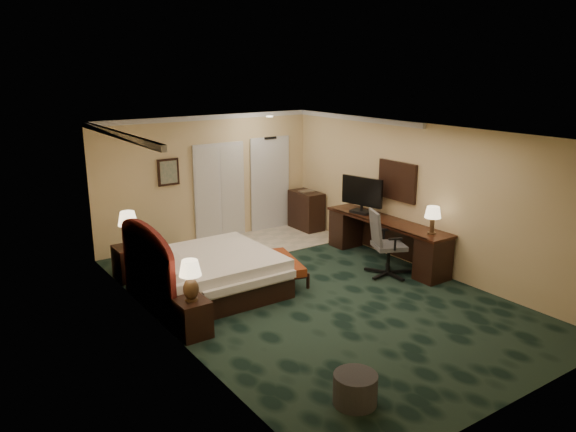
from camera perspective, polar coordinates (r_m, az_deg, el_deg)
floor at (r=9.44m, az=2.53°, el=-8.01°), size 5.00×7.50×0.00m
ceiling at (r=8.74m, az=2.74°, el=8.48°), size 5.00×7.50×0.00m
wall_back at (r=12.12m, az=-8.15°, el=3.75°), size 5.00×0.00×2.70m
wall_front at (r=6.58m, az=22.91°, el=-7.17°), size 5.00×0.00×2.70m
wall_left at (r=7.81m, az=-12.19°, el=-2.82°), size 0.00×7.50×2.70m
wall_right at (r=10.66m, az=13.42°, el=1.92°), size 0.00×7.50×2.70m
crown_molding at (r=8.75m, az=2.73°, el=8.15°), size 5.00×7.50×0.10m
tile_patch at (r=12.16m, az=-2.31°, el=-2.61°), size 3.20×1.70×0.01m
headboard at (r=8.92m, az=-14.09°, el=-5.06°), size 0.12×2.00×1.40m
entry_door at (r=12.90m, az=-1.87°, el=3.23°), size 1.02×0.06×2.18m
closet_doors at (r=12.26m, az=-6.97°, el=2.49°), size 1.20×0.06×2.10m
wall_art at (r=11.67m, az=-12.06°, el=4.39°), size 0.45×0.06×0.55m
wall_mirror at (r=10.99m, az=11.04°, el=3.51°), size 0.05×0.95×0.75m
bed at (r=9.48m, az=-7.89°, el=-5.89°), size 2.09×1.94×0.66m
nightstand_near at (r=8.13m, az=-9.70°, el=-10.15°), size 0.43×0.49×0.54m
nightstand_far at (r=10.42m, az=-15.80°, el=-4.57°), size 0.48×0.55×0.60m
lamp_near at (r=7.90m, az=-9.87°, el=-6.46°), size 0.36×0.36×0.59m
lamp_far at (r=10.20m, az=-15.90°, el=-1.32°), size 0.35×0.35×0.65m
bed_bench at (r=9.94m, az=-0.48°, el=-5.51°), size 0.73×1.29×0.42m
ottoman at (r=6.65m, az=6.84°, el=-17.04°), size 0.56×0.56×0.36m
desk at (r=11.03m, az=9.90°, el=-2.49°), size 0.62×2.88×0.83m
tv at (r=11.27m, az=7.51°, el=2.11°), size 0.29×0.93×0.73m
desk_lamp at (r=10.12m, az=14.46°, el=-0.41°), size 0.32×0.32×0.50m
desk_chair at (r=10.26m, az=10.24°, el=-2.71°), size 0.92×0.90×1.22m
minibar at (r=12.99m, az=1.87°, el=0.57°), size 0.47×0.84×0.89m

